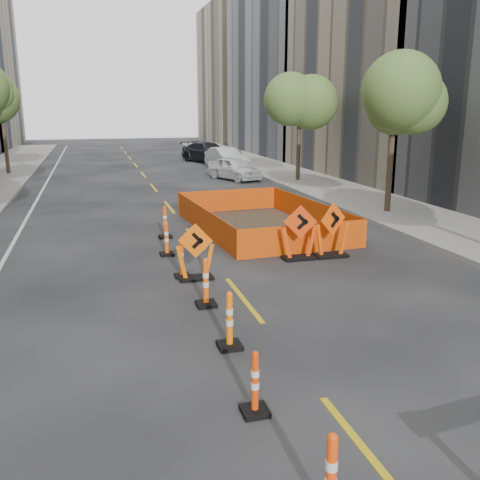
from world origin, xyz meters
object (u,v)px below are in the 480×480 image
object	(u,v)px
channelizer_1	(331,478)
chevron_sign_left	(195,252)
channelizer_2	(255,383)
chevron_sign_center	(300,232)
channelizer_5	(182,260)
chevron_sign_right	(332,230)
channelizer_7	(165,222)
channelizer_3	(230,320)
channelizer_6	(167,238)
parked_car_near	(234,168)
parked_car_mid	(227,159)
parked_car_far	(208,152)
channelizer_4	(206,282)

from	to	relation	value
channelizer_1	chevron_sign_left	size ratio (longest dim) A/B	0.73
channelizer_2	chevron_sign_center	xyz separation A→B (m)	(3.58, 7.36, 0.31)
channelizer_5	chevron_sign_right	size ratio (longest dim) A/B	0.57
chevron_sign_right	channelizer_7	bearing A→B (deg)	118.82
channelizer_3	channelizer_5	size ratio (longest dim) A/B	1.17
channelizer_6	chevron_sign_center	world-z (taller)	chevron_sign_center
channelizer_6	parked_car_near	bearing A→B (deg)	68.44
channelizer_6	parked_car_mid	distance (m)	22.05
parked_car_mid	channelizer_6	bearing A→B (deg)	-116.27
channelizer_6	chevron_sign_left	world-z (taller)	chevron_sign_left
channelizer_3	channelizer_1	bearing A→B (deg)	-90.38
channelizer_7	chevron_sign_right	distance (m)	5.71
parked_car_near	parked_car_far	bearing A→B (deg)	64.90
channelizer_1	chevron_sign_left	xyz separation A→B (m)	(0.19, 8.52, 0.20)
channelizer_1	channelizer_6	world-z (taller)	channelizer_1
channelizer_4	parked_car_mid	world-z (taller)	parked_car_mid
chevron_sign_right	parked_car_mid	world-z (taller)	chevron_sign_right
parked_car_near	chevron_sign_left	bearing A→B (deg)	-129.34
channelizer_2	channelizer_3	bearing A→B (deg)	85.14
channelizer_5	chevron_sign_center	xyz separation A→B (m)	(3.55, 0.77, 0.33)
chevron_sign_right	channelizer_4	bearing A→B (deg)	-167.62
channelizer_5	channelizer_2	bearing A→B (deg)	-90.25
channelizer_1	chevron_sign_center	world-z (taller)	chevron_sign_center
channelizer_2	parked_car_far	world-z (taller)	parked_car_far
parked_car_near	parked_car_far	size ratio (longest dim) A/B	0.75
channelizer_3	chevron_sign_center	xyz separation A→B (m)	(3.40, 5.16, 0.25)
channelizer_6	channelizer_5	bearing A→B (deg)	-87.76
channelizer_6	chevron_sign_left	bearing A→B (deg)	-80.73
channelizer_2	chevron_sign_right	distance (m)	8.67
channelizer_4	channelizer_5	xyz separation A→B (m)	(-0.18, 2.20, -0.09)
channelizer_5	chevron_sign_center	distance (m)	3.65
parked_car_near	parked_car_far	xyz separation A→B (m)	(0.65, 10.64, 0.09)
channelizer_7	parked_car_far	bearing A→B (deg)	74.65
channelizer_2	chevron_sign_right	size ratio (longest dim) A/B	0.60
channelizer_4	channelizer_7	distance (m)	6.59
channelizer_3	chevron_sign_left	size ratio (longest dim) A/B	0.74
channelizer_1	channelizer_5	world-z (taller)	channelizer_1
channelizer_5	chevron_sign_center	world-z (taller)	chevron_sign_center
chevron_sign_left	parked_car_far	distance (m)	29.73
parked_car_far	chevron_sign_right	bearing A→B (deg)	-118.41
channelizer_4	parked_car_far	distance (m)	31.65
parked_car_near	parked_car_mid	world-z (taller)	parked_car_mid
channelizer_5	channelizer_1	bearing A→B (deg)	-89.16
chevron_sign_left	chevron_sign_right	size ratio (longest dim) A/B	0.91
channelizer_3	chevron_sign_right	xyz separation A→B (m)	(4.41, 5.16, 0.27)
channelizer_1	chevron_sign_center	xyz separation A→B (m)	(3.42, 9.55, 0.26)
parked_car_mid	chevron_sign_center	bearing A→B (deg)	-106.31
channelizer_2	channelizer_4	distance (m)	4.40
channelizer_5	channelizer_7	world-z (taller)	channelizer_7
channelizer_4	parked_car_near	size ratio (longest dim) A/B	0.27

